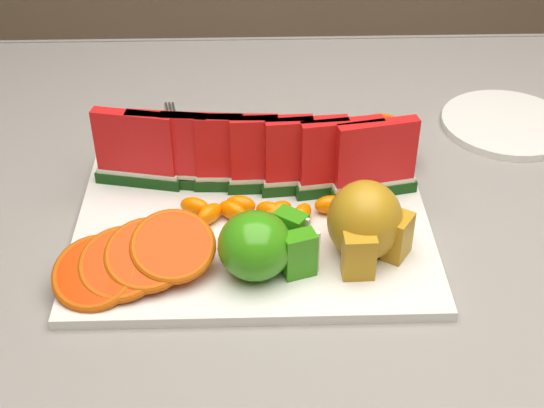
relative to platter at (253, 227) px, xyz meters
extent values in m
cube|color=#4C351A|center=(0.09, 0.01, -0.03)|extent=(1.40, 0.90, 0.03)
cube|color=gray|center=(0.09, 0.01, -0.01)|extent=(1.52, 1.02, 0.01)
cube|color=gray|center=(0.09, 0.52, -0.10)|extent=(1.52, 0.01, 0.20)
cube|color=silver|center=(0.00, 0.00, 0.00)|extent=(0.40, 0.30, 0.01)
ellipsoid|color=#137811|center=(0.00, -0.08, 0.04)|extent=(0.09, 0.09, 0.07)
cube|color=#137811|center=(0.05, -0.09, 0.03)|extent=(0.04, 0.03, 0.05)
cube|color=beige|center=(0.05, -0.09, 0.03)|extent=(0.03, 0.01, 0.05)
cube|color=#137811|center=(0.04, -0.05, 0.03)|extent=(0.04, 0.04, 0.05)
cube|color=beige|center=(0.05, -0.05, 0.03)|extent=(0.03, 0.02, 0.05)
ellipsoid|color=#9B6216|center=(0.12, -0.05, 0.05)|extent=(0.10, 0.10, 0.09)
cube|color=#9B6216|center=(0.11, -0.09, 0.03)|extent=(0.03, 0.02, 0.05)
cube|color=#9B6216|center=(0.15, -0.06, 0.03)|extent=(0.04, 0.04, 0.05)
cylinder|color=silver|center=(0.35, 0.22, 0.00)|extent=(0.24, 0.24, 0.01)
cube|color=silver|center=(-0.12, 0.19, 0.00)|extent=(0.05, 0.17, 0.00)
cube|color=silver|center=(-0.12, 0.28, 0.00)|extent=(0.01, 0.04, 0.00)
cube|color=silver|center=(-0.12, 0.28, 0.00)|extent=(0.01, 0.04, 0.00)
cube|color=silver|center=(-0.11, 0.28, 0.00)|extent=(0.01, 0.04, 0.00)
cube|color=#103F10|center=(-0.14, 0.08, 0.01)|extent=(0.11, 0.04, 0.01)
cube|color=silver|center=(-0.14, 0.08, 0.02)|extent=(0.10, 0.04, 0.01)
cube|color=red|center=(-0.14, 0.08, 0.07)|extent=(0.10, 0.04, 0.08)
cube|color=#103F10|center=(-0.10, 0.08, 0.01)|extent=(0.11, 0.04, 0.01)
cube|color=silver|center=(-0.10, 0.08, 0.02)|extent=(0.10, 0.03, 0.01)
cube|color=red|center=(-0.10, 0.08, 0.07)|extent=(0.10, 0.03, 0.08)
cube|color=#103F10|center=(-0.06, 0.07, 0.01)|extent=(0.11, 0.03, 0.01)
cube|color=silver|center=(-0.06, 0.07, 0.02)|extent=(0.10, 0.03, 0.01)
cube|color=red|center=(-0.06, 0.07, 0.07)|extent=(0.10, 0.02, 0.08)
cube|color=#103F10|center=(-0.02, 0.07, 0.01)|extent=(0.11, 0.02, 0.01)
cube|color=silver|center=(-0.02, 0.07, 0.02)|extent=(0.10, 0.02, 0.01)
cube|color=red|center=(-0.02, 0.07, 0.07)|extent=(0.10, 0.02, 0.08)
cube|color=#103F10|center=(0.02, 0.07, 0.01)|extent=(0.11, 0.02, 0.01)
cube|color=silver|center=(0.02, 0.07, 0.02)|extent=(0.10, 0.02, 0.01)
cube|color=red|center=(0.02, 0.07, 0.07)|extent=(0.10, 0.02, 0.08)
cube|color=#103F10|center=(0.06, 0.06, 0.01)|extent=(0.11, 0.03, 0.01)
cube|color=silver|center=(0.06, 0.06, 0.02)|extent=(0.10, 0.03, 0.01)
cube|color=red|center=(0.06, 0.06, 0.07)|extent=(0.10, 0.02, 0.08)
cube|color=#103F10|center=(0.10, 0.06, 0.01)|extent=(0.11, 0.04, 0.01)
cube|color=silver|center=(0.10, 0.06, 0.02)|extent=(0.10, 0.03, 0.01)
cube|color=red|center=(0.10, 0.06, 0.07)|extent=(0.10, 0.03, 0.08)
cube|color=#103F10|center=(0.14, 0.05, 0.01)|extent=(0.11, 0.04, 0.01)
cube|color=silver|center=(0.14, 0.05, 0.02)|extent=(0.10, 0.04, 0.01)
cube|color=red|center=(0.14, 0.05, 0.07)|extent=(0.10, 0.04, 0.08)
cylinder|color=#E82A00|center=(-0.16, -0.10, 0.02)|extent=(0.09, 0.09, 0.04)
torus|color=#C83D0A|center=(-0.16, -0.10, 0.02)|extent=(0.11, 0.10, 0.04)
cylinder|color=#E82A00|center=(-0.13, -0.09, 0.03)|extent=(0.09, 0.08, 0.04)
torus|color=#C83D0A|center=(-0.13, -0.09, 0.03)|extent=(0.10, 0.10, 0.04)
cylinder|color=#E82A00|center=(-0.11, -0.08, 0.03)|extent=(0.08, 0.08, 0.04)
torus|color=#C83D0A|center=(-0.11, -0.08, 0.03)|extent=(0.09, 0.09, 0.04)
cylinder|color=#E82A00|center=(-0.08, -0.07, 0.04)|extent=(0.09, 0.09, 0.04)
torus|color=#C83D0A|center=(-0.08, -0.07, 0.04)|extent=(0.10, 0.10, 0.04)
cylinder|color=#E82A00|center=(-0.12, 0.13, 0.02)|extent=(0.07, 0.07, 0.03)
torus|color=#C83D0A|center=(-0.12, 0.13, 0.02)|extent=(0.07, 0.07, 0.03)
cylinder|color=#E82A00|center=(-0.07, 0.13, 0.02)|extent=(0.07, 0.07, 0.03)
torus|color=#C83D0A|center=(-0.07, 0.13, 0.02)|extent=(0.08, 0.08, 0.03)
cylinder|color=#E82A00|center=(-0.02, 0.13, 0.03)|extent=(0.08, 0.08, 0.03)
torus|color=#C83D0A|center=(-0.02, 0.13, 0.03)|extent=(0.09, 0.09, 0.03)
cylinder|color=#E82A00|center=(0.03, 0.13, 0.03)|extent=(0.08, 0.08, 0.03)
torus|color=#C83D0A|center=(0.03, 0.13, 0.03)|extent=(0.09, 0.09, 0.03)
cylinder|color=#E82A00|center=(0.07, 0.13, 0.03)|extent=(0.08, 0.08, 0.03)
torus|color=#C83D0A|center=(0.07, 0.13, 0.03)|extent=(0.10, 0.09, 0.03)
cylinder|color=#E82A00|center=(0.12, 0.13, 0.03)|extent=(0.09, 0.09, 0.03)
torus|color=#C83D0A|center=(0.12, 0.13, 0.03)|extent=(0.10, 0.10, 0.03)
cylinder|color=#E82A00|center=(0.17, 0.13, 0.04)|extent=(0.09, 0.09, 0.03)
torus|color=#C83D0A|center=(0.17, 0.13, 0.04)|extent=(0.10, 0.10, 0.03)
ellipsoid|color=#E6560B|center=(-0.07, 0.02, 0.02)|extent=(0.04, 0.03, 0.02)
ellipsoid|color=#E6560B|center=(-0.05, 0.00, 0.02)|extent=(0.04, 0.04, 0.02)
ellipsoid|color=#E6560B|center=(-0.02, 0.01, 0.02)|extent=(0.04, 0.03, 0.02)
ellipsoid|color=#E6560B|center=(-0.01, 0.02, 0.02)|extent=(0.04, 0.03, 0.02)
ellipsoid|color=#E6560B|center=(0.02, 0.01, 0.02)|extent=(0.04, 0.03, 0.02)
ellipsoid|color=#E6560B|center=(0.03, 0.01, 0.02)|extent=(0.04, 0.04, 0.02)
ellipsoid|color=#E6560B|center=(0.05, 0.00, 0.02)|extent=(0.03, 0.04, 0.02)
ellipsoid|color=#E6560B|center=(0.09, 0.02, 0.02)|extent=(0.04, 0.02, 0.02)
camera|label=1|loc=(0.00, -0.68, 0.54)|focal=50.00mm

